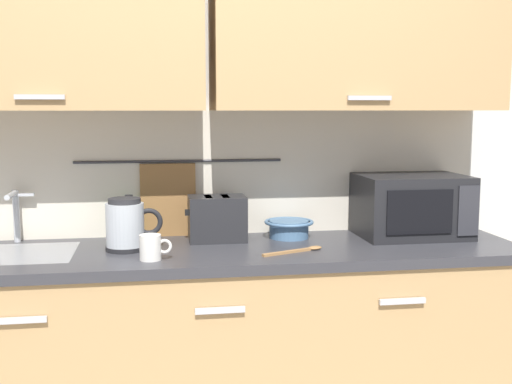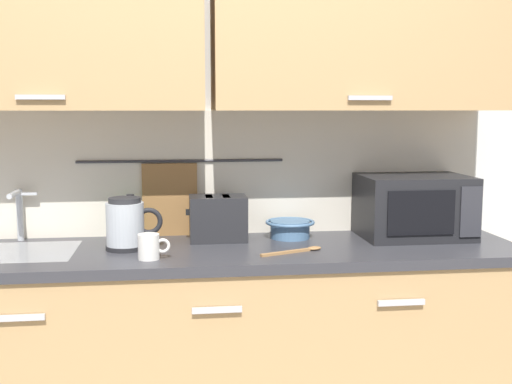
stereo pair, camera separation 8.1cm
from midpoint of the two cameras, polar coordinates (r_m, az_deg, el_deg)
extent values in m
cube|color=tan|center=(2.73, -4.76, -14.69)|extent=(2.50, 0.60, 0.86)
cube|color=#B7B7BC|center=(2.38, -21.29, -10.63)|extent=(0.18, 0.02, 0.02)
cube|color=#B7B7BC|center=(2.33, -4.24, -10.49)|extent=(0.18, 0.02, 0.02)
cube|color=#B7B7BC|center=(2.48, 12.01, -9.51)|extent=(0.18, 0.02, 0.02)
cube|color=#333338|center=(2.59, -4.87, -5.44)|extent=(2.53, 0.63, 0.04)
cube|color=#9EA0A5|center=(2.68, -22.23, -6.08)|extent=(0.52, 0.38, 0.09)
cube|color=silver|center=(2.87, -5.45, 3.26)|extent=(3.70, 0.06, 2.50)
cube|color=beige|center=(2.84, -5.38, 1.70)|extent=(2.50, 0.01, 0.55)
cube|color=tan|center=(2.72, -19.24, 14.29)|extent=(1.23, 0.33, 0.70)
cube|color=#B7B7BC|center=(2.52, -19.64, 8.00)|extent=(0.18, 0.01, 0.02)
cube|color=tan|center=(2.80, 8.19, 14.40)|extent=(1.23, 0.33, 0.70)
cube|color=#B7B7BC|center=(2.61, 9.21, 8.29)|extent=(0.18, 0.01, 0.02)
cylinder|color=#333338|center=(2.81, -7.69, 2.75)|extent=(0.90, 0.01, 0.01)
cube|color=olive|center=(2.83, -8.66, -0.92)|extent=(0.24, 0.02, 0.34)
cylinder|color=#B2B5BA|center=(2.87, -21.36, -2.02)|extent=(0.03, 0.03, 0.22)
cylinder|color=#B2B5BA|center=(2.78, -21.80, -0.25)|extent=(0.02, 0.16, 0.02)
cube|color=#B2B5BA|center=(2.85, -20.66, -0.23)|extent=(0.07, 0.02, 0.01)
cube|color=black|center=(2.87, 12.90, -1.19)|extent=(0.46, 0.34, 0.27)
cube|color=black|center=(2.70, 13.59, -1.75)|extent=(0.29, 0.01, 0.18)
cube|color=#2D2D33|center=(2.79, 17.65, -1.61)|extent=(0.09, 0.01, 0.21)
cylinder|color=black|center=(2.60, -12.44, -4.90)|extent=(0.16, 0.16, 0.02)
cylinder|color=#B2B7BC|center=(2.58, -12.50, -2.86)|extent=(0.15, 0.15, 0.17)
cylinder|color=#262628|center=(2.57, -12.56, -0.77)|extent=(0.13, 0.13, 0.02)
torus|color=black|center=(2.58, -10.44, -2.63)|extent=(0.11, 0.02, 0.11)
cylinder|color=green|center=(2.77, -12.06, -2.64)|extent=(0.06, 0.06, 0.16)
cylinder|color=black|center=(2.75, -12.11, -0.63)|extent=(0.03, 0.03, 0.04)
cylinder|color=silver|center=(2.41, -10.37, -4.89)|extent=(0.08, 0.08, 0.09)
torus|color=silver|center=(2.41, -9.13, -4.82)|extent=(0.06, 0.01, 0.06)
cylinder|color=#4C7093|center=(2.78, 2.12, -3.34)|extent=(0.17, 0.17, 0.07)
torus|color=#4C7093|center=(2.77, 2.12, -2.70)|extent=(0.21, 0.21, 0.01)
cube|color=#232326|center=(2.72, -4.35, -2.37)|extent=(0.24, 0.17, 0.19)
cube|color=black|center=(2.70, -5.10, -0.52)|extent=(0.03, 0.12, 0.01)
cube|color=black|center=(2.71, -3.63, -0.49)|extent=(0.03, 0.12, 0.01)
cube|color=black|center=(2.71, -7.05, -1.83)|extent=(0.02, 0.02, 0.02)
cube|color=#9E7042|center=(2.48, 1.83, -5.39)|extent=(0.21, 0.10, 0.01)
ellipsoid|color=#9E7042|center=(2.56, 4.37, -4.99)|extent=(0.07, 0.06, 0.01)
camera|label=1|loc=(0.04, -90.90, -0.12)|focal=44.82mm
camera|label=2|loc=(0.04, 89.10, 0.12)|focal=44.82mm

